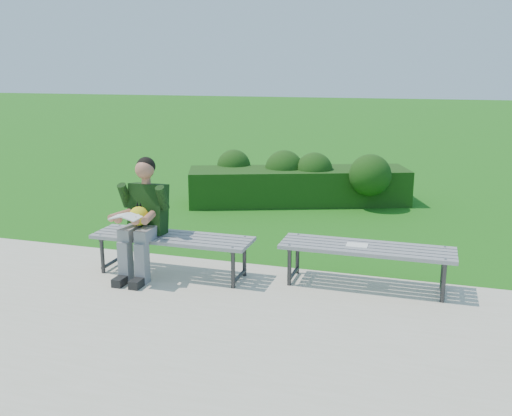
# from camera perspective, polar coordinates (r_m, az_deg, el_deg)

# --- Properties ---
(ground) EXTENTS (80.00, 80.00, 0.00)m
(ground) POSITION_cam_1_polar(r_m,az_deg,el_deg) (6.82, -1.18, -5.68)
(ground) COLOR #157916
(ground) RESTS_ON ground
(walkway) EXTENTS (30.00, 3.50, 0.02)m
(walkway) POSITION_cam_1_polar(r_m,az_deg,el_deg) (5.31, -7.23, -11.56)
(walkway) COLOR beige
(walkway) RESTS_ON ground
(hedge) EXTENTS (3.82, 2.17, 0.92)m
(hedge) POSITION_cam_1_polar(r_m,az_deg,el_deg) (9.84, 4.52, 2.73)
(hedge) COLOR #0D3A0E
(hedge) RESTS_ON ground
(bench_left) EXTENTS (1.80, 0.50, 0.46)m
(bench_left) POSITION_cam_1_polar(r_m,az_deg,el_deg) (6.40, -8.37, -3.24)
(bench_left) COLOR slate
(bench_left) RESTS_ON walkway
(bench_right) EXTENTS (1.80, 0.50, 0.46)m
(bench_right) POSITION_cam_1_polar(r_m,az_deg,el_deg) (6.08, 10.99, -4.26)
(bench_right) COLOR slate
(bench_right) RESTS_ON walkway
(seated_boy) EXTENTS (0.56, 0.76, 1.31)m
(seated_boy) POSITION_cam_1_polar(r_m,az_deg,el_deg) (6.37, -11.25, -0.64)
(seated_boy) COLOR slate
(seated_boy) RESTS_ON walkway
(paper_sheet) EXTENTS (0.22, 0.16, 0.01)m
(paper_sheet) POSITION_cam_1_polar(r_m,az_deg,el_deg) (6.07, 10.08, -3.67)
(paper_sheet) COLOR white
(paper_sheet) RESTS_ON bench_right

